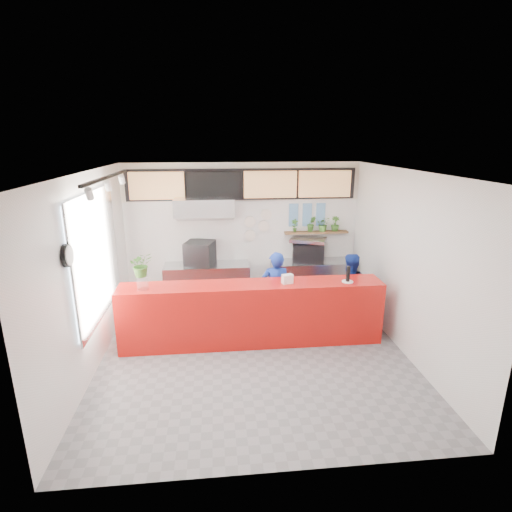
% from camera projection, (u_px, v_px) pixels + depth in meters
% --- Properties ---
extents(floor, '(5.00, 5.00, 0.00)m').
position_uv_depth(floor, '(254.00, 353.00, 6.70)').
color(floor, slate).
rests_on(floor, ground).
extents(ceiling, '(5.00, 5.00, 0.00)m').
position_uv_depth(ceiling, '(254.00, 172.00, 5.85)').
color(ceiling, silver).
extents(wall_back, '(5.00, 0.00, 5.00)m').
position_uv_depth(wall_back, '(243.00, 233.00, 8.66)').
color(wall_back, white).
rests_on(wall_back, ground).
extents(wall_left, '(0.00, 5.00, 5.00)m').
position_uv_depth(wall_left, '(90.00, 274.00, 6.03)').
color(wall_left, white).
rests_on(wall_left, ground).
extents(wall_right, '(0.00, 5.00, 5.00)m').
position_uv_depth(wall_right, '(406.00, 264.00, 6.52)').
color(wall_right, white).
rests_on(wall_right, ground).
extents(service_counter, '(4.50, 0.60, 1.10)m').
position_uv_depth(service_counter, '(252.00, 313.00, 6.92)').
color(service_counter, '#B8120D').
rests_on(service_counter, ground).
extents(cream_band, '(5.00, 0.02, 0.80)m').
position_uv_depth(cream_band, '(243.00, 182.00, 8.34)').
color(cream_band, beige).
rests_on(cream_band, wall_back).
extents(prep_bench, '(1.80, 0.60, 0.90)m').
position_uv_depth(prep_bench, '(207.00, 284.00, 8.59)').
color(prep_bench, '#B2B5BA').
rests_on(prep_bench, ground).
extents(panini_oven, '(0.69, 0.69, 0.50)m').
position_uv_depth(panini_oven, '(200.00, 253.00, 8.38)').
color(panini_oven, black).
rests_on(panini_oven, prep_bench).
extents(extraction_hood, '(1.20, 0.70, 0.35)m').
position_uv_depth(extraction_hood, '(204.00, 206.00, 8.06)').
color(extraction_hood, '#B2B5BA').
rests_on(extraction_hood, ceiling).
extents(hood_lip, '(1.20, 0.69, 0.31)m').
position_uv_depth(hood_lip, '(205.00, 216.00, 8.12)').
color(hood_lip, '#B2B5BA').
rests_on(hood_lip, ceiling).
extents(right_bench, '(1.80, 0.60, 0.90)m').
position_uv_depth(right_bench, '(312.00, 281.00, 8.82)').
color(right_bench, '#B2B5BA').
rests_on(right_bench, ground).
extents(espresso_machine, '(0.72, 0.57, 0.42)m').
position_uv_depth(espresso_machine, '(308.00, 252.00, 8.62)').
color(espresso_machine, black).
rests_on(espresso_machine, right_bench).
extents(espresso_tray, '(0.88, 0.75, 0.07)m').
position_uv_depth(espresso_tray, '(308.00, 240.00, 8.54)').
color(espresso_tray, '#BABEC2').
rests_on(espresso_tray, espresso_machine).
extents(herb_shelf, '(1.40, 0.18, 0.04)m').
position_uv_depth(herb_shelf, '(316.00, 232.00, 8.72)').
color(herb_shelf, brown).
rests_on(herb_shelf, wall_back).
extents(menu_board_far_left, '(1.10, 0.10, 0.55)m').
position_uv_depth(menu_board_far_left, '(157.00, 186.00, 8.08)').
color(menu_board_far_left, tan).
rests_on(menu_board_far_left, wall_back).
extents(menu_board_mid_left, '(1.10, 0.10, 0.55)m').
position_uv_depth(menu_board_mid_left, '(214.00, 185.00, 8.19)').
color(menu_board_mid_left, black).
rests_on(menu_board_mid_left, wall_back).
extents(menu_board_mid_right, '(1.10, 0.10, 0.55)m').
position_uv_depth(menu_board_mid_right, '(270.00, 184.00, 8.30)').
color(menu_board_mid_right, tan).
rests_on(menu_board_mid_right, wall_back).
extents(menu_board_far_right, '(1.10, 0.10, 0.55)m').
position_uv_depth(menu_board_far_right, '(325.00, 184.00, 8.42)').
color(menu_board_far_right, tan).
rests_on(menu_board_far_right, wall_back).
extents(soffit, '(4.80, 0.04, 0.65)m').
position_uv_depth(soffit, '(243.00, 184.00, 8.33)').
color(soffit, black).
rests_on(soffit, wall_back).
extents(window_pane, '(0.04, 2.20, 1.90)m').
position_uv_depth(window_pane, '(96.00, 256.00, 6.26)').
color(window_pane, silver).
rests_on(window_pane, wall_left).
extents(window_frame, '(0.03, 2.30, 2.00)m').
position_uv_depth(window_frame, '(97.00, 256.00, 6.26)').
color(window_frame, '#B2B5BA').
rests_on(window_frame, wall_left).
extents(wall_clock_rim, '(0.05, 0.30, 0.30)m').
position_uv_depth(wall_clock_rim, '(67.00, 256.00, 5.02)').
color(wall_clock_rim, black).
rests_on(wall_clock_rim, wall_left).
extents(wall_clock_face, '(0.02, 0.26, 0.26)m').
position_uv_depth(wall_clock_face, '(69.00, 256.00, 5.02)').
color(wall_clock_face, white).
rests_on(wall_clock_face, wall_left).
extents(track_rail, '(0.05, 2.40, 0.04)m').
position_uv_depth(track_rail, '(107.00, 177.00, 5.66)').
color(track_rail, black).
rests_on(track_rail, ceiling).
extents(dec_plate_a, '(0.24, 0.03, 0.24)m').
position_uv_depth(dec_plate_a, '(250.00, 222.00, 8.58)').
color(dec_plate_a, silver).
rests_on(dec_plate_a, wall_back).
extents(dec_plate_b, '(0.24, 0.03, 0.24)m').
position_uv_depth(dec_plate_b, '(264.00, 226.00, 8.63)').
color(dec_plate_b, silver).
rests_on(dec_plate_b, wall_back).
extents(dec_plate_c, '(0.24, 0.03, 0.24)m').
position_uv_depth(dec_plate_c, '(250.00, 235.00, 8.66)').
color(dec_plate_c, silver).
rests_on(dec_plate_c, wall_back).
extents(dec_plate_d, '(0.24, 0.03, 0.24)m').
position_uv_depth(dec_plate_d, '(266.00, 215.00, 8.57)').
color(dec_plate_d, silver).
rests_on(dec_plate_d, wall_back).
extents(photo_frame_a, '(0.20, 0.02, 0.25)m').
position_uv_depth(photo_frame_a, '(294.00, 209.00, 8.61)').
color(photo_frame_a, '#598CBF').
rests_on(photo_frame_a, wall_back).
extents(photo_frame_b, '(0.20, 0.02, 0.25)m').
position_uv_depth(photo_frame_b, '(307.00, 209.00, 8.64)').
color(photo_frame_b, '#598CBF').
rests_on(photo_frame_b, wall_back).
extents(photo_frame_c, '(0.20, 0.02, 0.25)m').
position_uv_depth(photo_frame_c, '(321.00, 209.00, 8.67)').
color(photo_frame_c, '#598CBF').
rests_on(photo_frame_c, wall_back).
extents(photo_frame_d, '(0.20, 0.02, 0.25)m').
position_uv_depth(photo_frame_d, '(293.00, 221.00, 8.68)').
color(photo_frame_d, '#598CBF').
rests_on(photo_frame_d, wall_back).
extents(photo_frame_e, '(0.20, 0.02, 0.25)m').
position_uv_depth(photo_frame_e, '(307.00, 220.00, 8.71)').
color(photo_frame_e, '#598CBF').
rests_on(photo_frame_e, wall_back).
extents(photo_frame_f, '(0.20, 0.02, 0.25)m').
position_uv_depth(photo_frame_f, '(320.00, 220.00, 8.74)').
color(photo_frame_f, '#598CBF').
rests_on(photo_frame_f, wall_back).
extents(staff_center, '(0.55, 0.36, 1.50)m').
position_uv_depth(staff_center, '(275.00, 291.00, 7.42)').
color(staff_center, navy).
rests_on(staff_center, ground).
extents(staff_right, '(0.79, 0.68, 1.42)m').
position_uv_depth(staff_right, '(348.00, 290.00, 7.56)').
color(staff_right, navy).
rests_on(staff_right, ground).
extents(herb_a, '(0.17, 0.15, 0.28)m').
position_uv_depth(herb_a, '(295.00, 226.00, 8.63)').
color(herb_a, '#386A25').
rests_on(herb_a, herb_shelf).
extents(herb_b, '(0.20, 0.16, 0.34)m').
position_uv_depth(herb_b, '(311.00, 224.00, 8.66)').
color(herb_b, '#386A25').
rests_on(herb_b, herb_shelf).
extents(herb_c, '(0.33, 0.30, 0.32)m').
position_uv_depth(herb_c, '(323.00, 224.00, 8.69)').
color(herb_c, '#386A25').
rests_on(herb_c, herb_shelf).
extents(herb_d, '(0.18, 0.16, 0.32)m').
position_uv_depth(herb_d, '(335.00, 224.00, 8.71)').
color(herb_d, '#386A25').
rests_on(herb_d, herb_shelf).
extents(glass_vase, '(0.25, 0.25, 0.23)m').
position_uv_depth(glass_vase, '(143.00, 282.00, 6.49)').
color(glass_vase, white).
rests_on(glass_vase, service_counter).
extents(basil_vase, '(0.45, 0.42, 0.40)m').
position_uv_depth(basil_vase, '(141.00, 265.00, 6.41)').
color(basil_vase, '#386A25').
rests_on(basil_vase, glass_vase).
extents(napkin_holder, '(0.20, 0.15, 0.16)m').
position_uv_depth(napkin_holder, '(287.00, 279.00, 6.77)').
color(napkin_holder, white).
rests_on(napkin_holder, service_counter).
extents(white_plate, '(0.24, 0.24, 0.01)m').
position_uv_depth(white_plate, '(347.00, 282.00, 6.85)').
color(white_plate, white).
rests_on(white_plate, service_counter).
extents(pepper_mill, '(0.08, 0.08, 0.27)m').
position_uv_depth(pepper_mill, '(348.00, 274.00, 6.81)').
color(pepper_mill, black).
rests_on(pepper_mill, white_plate).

